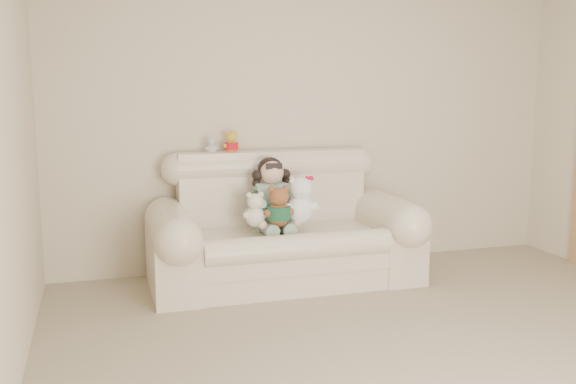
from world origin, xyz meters
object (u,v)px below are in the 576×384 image
(seated_child, at_px, (272,193))
(brown_teddy, at_px, (279,202))
(cream_teddy, at_px, (255,206))
(sofa, at_px, (284,219))
(white_cat, at_px, (300,195))

(seated_child, bearing_deg, brown_teddy, -96.30)
(seated_child, height_order, brown_teddy, seated_child)
(brown_teddy, xyz_separation_m, cream_teddy, (-0.17, 0.05, -0.03))
(sofa, distance_m, white_cat, 0.25)
(white_cat, bearing_deg, seated_child, 113.28)
(sofa, xyz_separation_m, brown_teddy, (-0.09, -0.16, 0.17))
(seated_child, relative_size, cream_teddy, 1.91)
(sofa, height_order, white_cat, sofa)
(seated_child, distance_m, brown_teddy, 0.24)
(brown_teddy, relative_size, cream_teddy, 1.19)
(brown_teddy, relative_size, white_cat, 0.82)
(sofa, bearing_deg, white_cat, -47.89)
(sofa, height_order, cream_teddy, sofa)
(white_cat, distance_m, cream_teddy, 0.37)
(seated_child, xyz_separation_m, brown_teddy, (-0.01, -0.24, -0.03))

